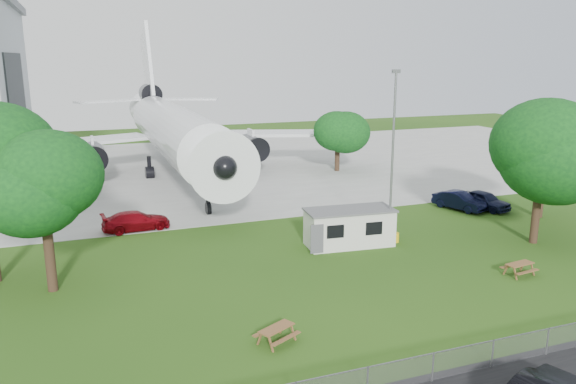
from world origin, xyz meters
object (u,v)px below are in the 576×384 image
object	(u,v)px
picnic_west	(277,342)
picnic_east	(519,275)
airliner	(172,128)
site_cabin	(350,227)

from	to	relation	value
picnic_west	picnic_east	size ratio (longest dim) A/B	1.00
picnic_east	picnic_west	bearing A→B (deg)	-178.47
airliner	picnic_east	xyz separation A→B (m)	(14.68, -37.45, -5.27)
site_cabin	picnic_west	xyz separation A→B (m)	(-9.41, -11.28, -1.31)
site_cabin	picnic_west	bearing A→B (deg)	-129.81
picnic_west	site_cabin	bearing A→B (deg)	23.47
site_cabin	picnic_west	size ratio (longest dim) A/B	3.81
picnic_west	picnic_east	world-z (taller)	same
airliner	picnic_east	size ratio (longest dim) A/B	26.52
site_cabin	picnic_west	world-z (taller)	site_cabin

